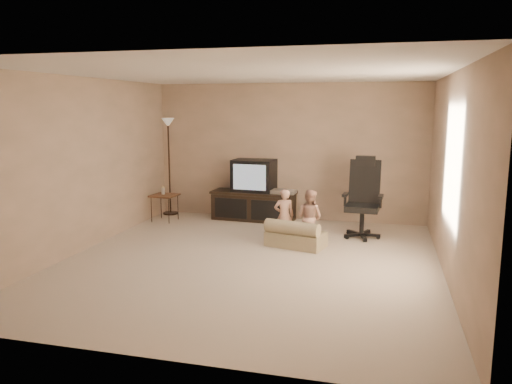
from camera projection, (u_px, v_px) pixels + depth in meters
floor at (250, 262)px, 6.77m from camera, size 5.50×5.50×0.00m
room_shell at (250, 150)px, 6.52m from camera, size 5.50×5.50×5.50m
tv_stand at (254, 195)px, 9.22m from camera, size 1.59×0.67×1.12m
office_chair at (363, 208)px, 8.00m from camera, size 0.64×0.67×1.30m
side_table at (164, 196)px, 9.11m from camera, size 0.47×0.47×0.66m
floor_lamp at (169, 145)px, 9.54m from camera, size 0.29×0.29×1.86m
child_sofa at (295, 236)px, 7.46m from camera, size 0.94×0.67×0.42m
toddler_left at (284, 216)px, 7.63m from camera, size 0.37×0.31×0.85m
toddler_right at (310, 217)px, 7.53m from camera, size 0.47×0.38×0.85m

